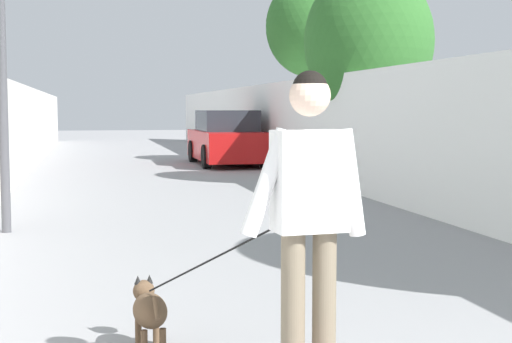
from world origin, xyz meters
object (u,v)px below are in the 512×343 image
Objects in this scene: tree_right_near at (369,42)px; dog at (150,308)px; lamp_post at (1,20)px; person_skateboarder at (309,203)px; tree_right_distant at (311,28)px; car_near at (227,139)px.

dog is at bearing 151.40° from tree_right_near.
lamp_post is at bearing 15.60° from dog.
person_skateboarder is 1.23× the size of dog.
tree_right_distant reaches higher than lamp_post.
tree_right_distant is at bearing -34.49° from lamp_post.
lamp_post is 2.28× the size of person_skateboarder.
tree_right_near is 11.84m from person_skateboarder.
lamp_post is 12.01m from car_near.
lamp_post is at bearing 19.52° from person_skateboarder.
person_skateboarder reaches higher than car_near.
tree_right_distant is 12.92m from lamp_post.
tree_right_distant is at bearing -94.41° from car_near.
person_skateboarder is at bearing 157.23° from tree_right_near.
lamp_post is 0.93× the size of car_near.
person_skateboarder is (-16.78, 5.10, -2.80)m from tree_right_distant.
tree_right_near reaches higher than car_near.
lamp_post is (-4.61, 6.71, -0.25)m from tree_right_near.
dog is (-5.10, -1.42, -2.43)m from lamp_post.
tree_right_near is 2.65× the size of person_skateboarder.
car_near is (15.89, -3.46, 0.44)m from dog.
person_skateboarder is at bearing -160.48° from lamp_post.
person_skateboarder is at bearing 170.96° from car_near.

